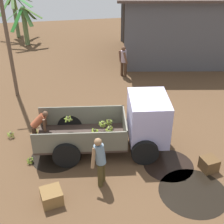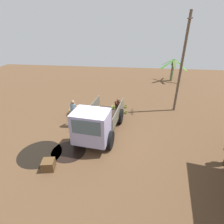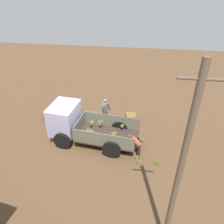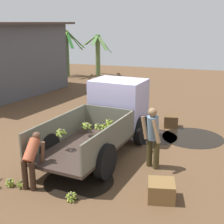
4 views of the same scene
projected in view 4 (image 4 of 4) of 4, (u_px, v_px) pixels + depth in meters
ground at (109, 143)px, 10.31m from camera, size 36.00×36.00×0.00m
mud_patch_0 at (153, 136)px, 10.90m from camera, size 1.70×1.70×0.01m
mud_patch_1 at (193, 137)px, 10.79m from camera, size 2.10×2.10×0.01m
mud_patch_2 at (79, 181)px, 7.85m from camera, size 1.77×1.77×0.01m
cargo_truck at (112, 113)px, 10.03m from camera, size 4.72×2.41×2.03m
banana_palm_0 at (98, 54)px, 22.80m from camera, size 2.51×2.41×3.00m
banana_palm_2 at (67, 51)px, 22.43m from camera, size 2.25×2.45×3.28m
person_foreground_visitor at (153, 135)px, 8.32m from camera, size 0.56×0.65×1.71m
person_worker_loading at (32, 157)px, 7.42m from camera, size 0.68×0.56×1.29m
banana_bunch_on_ground_1 at (10, 182)px, 7.56m from camera, size 0.22×0.22×0.21m
banana_bunch_on_ground_2 at (71, 196)px, 6.95m from camera, size 0.25×0.25×0.20m
banana_bunch_on_ground_3 at (21, 183)px, 7.50m from camera, size 0.24×0.24×0.21m
wooden_crate_0 at (161, 190)px, 6.99m from camera, size 0.71×0.71×0.43m
wooden_crate_1 at (171, 121)px, 11.82m from camera, size 0.59×0.59×0.45m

